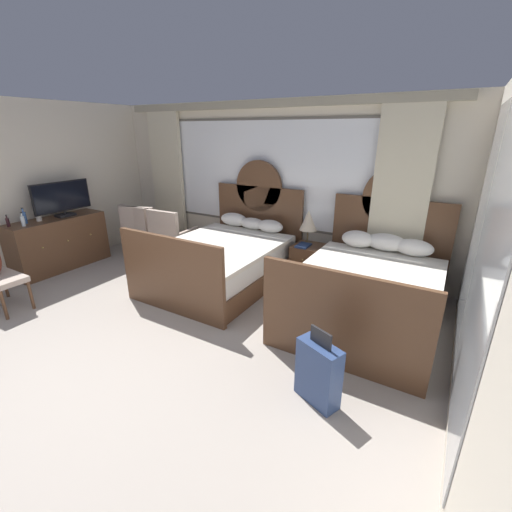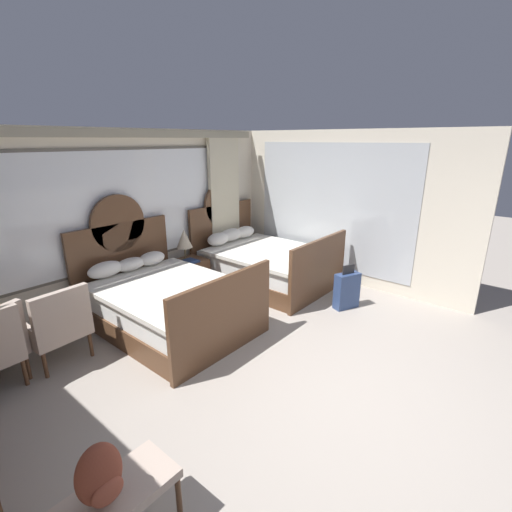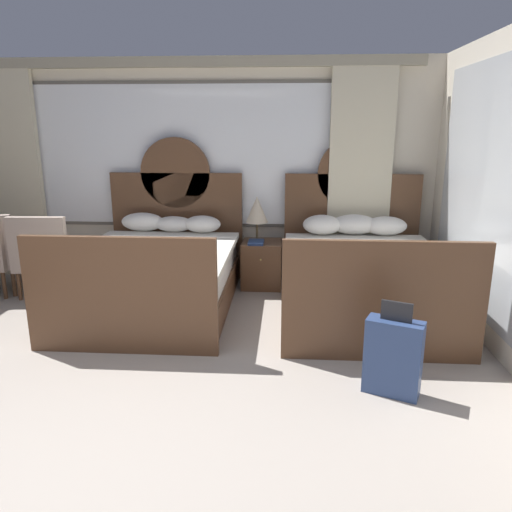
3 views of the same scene
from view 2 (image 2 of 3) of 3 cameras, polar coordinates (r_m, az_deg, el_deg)
ground_plane at (r=4.02m, az=13.25°, el=-21.96°), size 24.00×24.00×0.00m
wall_back_window at (r=5.94m, az=-20.61°, el=5.77°), size 6.19×0.22×2.70m
wall_right_mirror at (r=6.75m, az=13.84°, el=7.14°), size 0.08×4.43×2.70m
bed_near_window at (r=5.29m, az=-13.90°, el=-6.89°), size 1.65×2.26×1.77m
bed_near_mirror at (r=6.69m, az=1.11°, el=-1.01°), size 1.65×2.26×1.77m
nightstand_between_beds at (r=6.48m, az=-10.05°, el=-2.90°), size 0.48×0.50×0.56m
table_lamp_on_nightstand at (r=6.29m, az=-11.15°, el=2.64°), size 0.27×0.27×0.54m
book_on_nightstand at (r=6.28m, az=-10.07°, el=-0.75°), size 0.18×0.26×0.03m
armchair_by_window_left at (r=4.89m, az=-28.67°, el=-9.36°), size 0.67×0.67×0.95m
luggage_bench at (r=2.87m, az=-20.80°, el=-31.82°), size 0.73×0.38×0.47m
backpack_on_bench at (r=2.65m, az=-23.19°, el=-29.04°), size 0.28×0.21×0.41m
suitcase_on_floor at (r=5.88m, az=14.00°, el=-5.25°), size 0.43×0.31×0.71m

